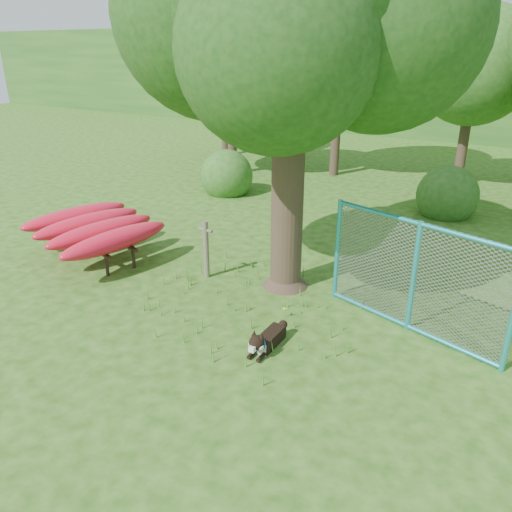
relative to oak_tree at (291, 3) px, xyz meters
The scene contains 14 objects.
ground 5.83m from the oak_tree, 96.72° to the right, with size 80.00×80.00×0.00m, color #234F0F.
oak_tree is the anchor object (origin of this frame).
wooden_post 5.00m from the oak_tree, 160.13° to the right, with size 0.35×0.12×1.29m.
kayak_rack 6.60m from the oak_tree, 166.90° to the right, with size 3.24×3.49×0.96m.
husky_dog 5.79m from the oak_tree, 67.57° to the right, with size 0.30×1.11×0.49m.
fence_section 5.18m from the oak_tree, ahead, with size 3.37×1.05×3.39m.
wildflower_clump 5.40m from the oak_tree, 60.38° to the right, with size 0.09×0.10×0.21m.
bg_tree_a 10.34m from the oak_tree, 131.03° to the left, with size 4.40×4.40×6.70m.
bg_tree_b 10.30m from the oak_tree, 108.46° to the left, with size 5.20×5.20×8.22m.
bg_tree_c 10.92m from the oak_tree, 83.45° to the left, with size 4.00×4.00×6.12m.
bg_tree_f 14.30m from the oak_tree, 130.69° to the left, with size 3.60×3.60×5.55m.
shrub_left 9.19m from the oak_tree, 134.96° to the left, with size 1.80×1.80×1.80m, color #285B1D.
shrub_mid 8.82m from the oak_tree, 75.61° to the left, with size 1.80×1.80×1.80m, color #285B1D.
wooded_hillside 25.88m from the oak_tree, 90.58° to the left, with size 80.00×12.00×6.00m, color #285B1D.
Camera 1 is at (4.91, -6.20, 4.66)m, focal length 35.00 mm.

